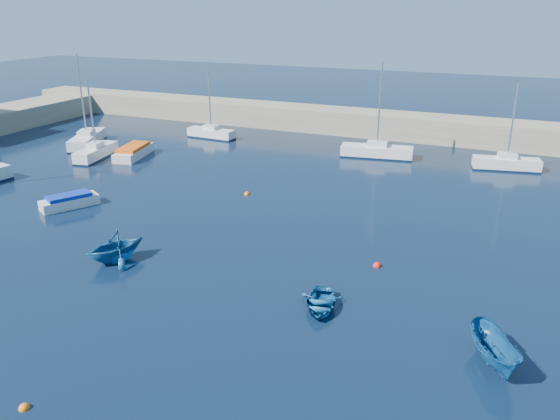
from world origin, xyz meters
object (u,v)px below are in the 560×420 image
at_px(sailboat_4, 87,139).
at_px(dinghy_center, 320,303).
at_px(sailboat_7, 506,163).
at_px(motorboat_2, 134,151).
at_px(sailboat_5, 211,133).
at_px(dinghy_left, 115,246).
at_px(dinghy_right, 495,351).
at_px(sailboat_6, 377,151).
at_px(motorboat_1, 69,201).
at_px(sailboat_3, 96,152).

height_order(sailboat_4, dinghy_center, sailboat_4).
bearing_deg(sailboat_7, motorboat_2, 94.88).
relative_size(sailboat_5, dinghy_left, 2.05).
bearing_deg(dinghy_right, dinghy_center, 144.82).
bearing_deg(sailboat_4, sailboat_6, -10.83).
height_order(sailboat_5, motorboat_1, sailboat_5).
bearing_deg(dinghy_right, sailboat_3, 127.34).
relative_size(motorboat_1, motorboat_2, 0.73).
relative_size(sailboat_6, dinghy_center, 2.96).
bearing_deg(dinghy_center, dinghy_right, -22.51).
distance_m(sailboat_5, motorboat_2, 10.38).
height_order(sailboat_5, dinghy_left, sailboat_5).
distance_m(motorboat_1, motorboat_2, 14.19).
bearing_deg(sailboat_4, dinghy_right, -53.74).
relative_size(sailboat_5, dinghy_center, 2.41).
height_order(sailboat_4, motorboat_1, sailboat_4).
xyz_separation_m(sailboat_5, sailboat_7, (30.73, -0.15, 0.02)).
xyz_separation_m(sailboat_4, motorboat_2, (7.45, -1.87, -0.11)).
bearing_deg(sailboat_4, sailboat_3, -65.32).
relative_size(sailboat_7, motorboat_1, 1.81).
relative_size(sailboat_6, sailboat_7, 1.17).
bearing_deg(sailboat_5, dinghy_center, -138.36).
xyz_separation_m(sailboat_5, dinghy_center, (23.42, -29.56, -0.27)).
bearing_deg(dinghy_center, sailboat_4, 134.57).
relative_size(motorboat_2, dinghy_center, 1.92).
xyz_separation_m(sailboat_4, sailboat_6, (29.32, 7.48, -0.03)).
distance_m(sailboat_6, dinghy_right, 32.81).
height_order(sailboat_3, sailboat_5, sailboat_3).
xyz_separation_m(sailboat_3, sailboat_7, (36.65, 11.70, -0.02)).
distance_m(sailboat_6, motorboat_1, 28.62).
relative_size(sailboat_3, motorboat_1, 1.81).
bearing_deg(sailboat_3, sailboat_5, 52.89).
bearing_deg(motorboat_1, dinghy_left, -4.63).
xyz_separation_m(sailboat_6, dinghy_center, (4.47, -28.95, -0.30)).
height_order(sailboat_4, motorboat_2, sailboat_4).
xyz_separation_m(sailboat_3, motorboat_2, (2.99, 1.89, -0.09)).
bearing_deg(dinghy_left, dinghy_center, 22.32).
bearing_deg(sailboat_5, sailboat_3, 156.72).
height_order(sailboat_7, dinghy_right, sailboat_7).
xyz_separation_m(sailboat_4, sailboat_5, (10.38, 8.09, -0.06)).
xyz_separation_m(sailboat_3, dinghy_left, (16.58, -17.42, 0.32)).
xyz_separation_m(sailboat_5, motorboat_2, (-2.93, -9.96, -0.05)).
distance_m(sailboat_3, motorboat_2, 3.54).
bearing_deg(sailboat_3, sailboat_6, 13.77).
bearing_deg(dinghy_center, dinghy_left, 165.72).
relative_size(sailboat_4, sailboat_7, 1.22).
height_order(sailboat_7, motorboat_1, sailboat_7).
relative_size(sailboat_7, dinghy_center, 2.53).
xyz_separation_m(sailboat_3, dinghy_center, (29.34, -17.71, -0.31)).
bearing_deg(sailboat_3, sailboat_7, 7.14).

